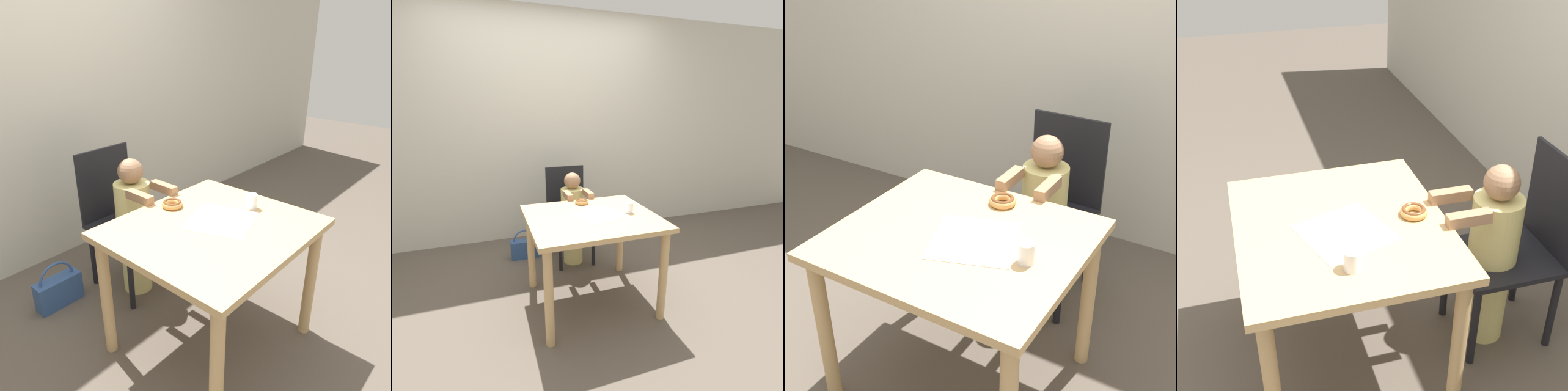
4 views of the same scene
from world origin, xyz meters
The scene contains 9 objects.
ground_plane centered at (0.00, 0.00, 0.00)m, with size 12.00×12.00×0.00m, color brown.
wall_back centered at (0.00, 1.48, 1.25)m, with size 8.00×0.05×2.50m.
dining_table centered at (0.00, 0.00, 0.61)m, with size 0.94×0.84×0.73m.
chair centered at (0.05, 0.80, 0.47)m, with size 0.39×0.46×0.92m.
child_figure centered at (0.05, 0.67, 0.46)m, with size 0.24×0.39×0.91m.
donut centered at (0.02, 0.30, 0.75)m, with size 0.11×0.11×0.04m.
napkin centered at (0.07, 0.00, 0.73)m, with size 0.40×0.40×0.00m.
handbag centered at (-0.40, 0.91, 0.11)m, with size 0.29×0.10×0.30m.
cup centered at (0.29, -0.03, 0.77)m, with size 0.06×0.06×0.08m.
Camera 1 is at (-1.30, -1.03, 1.61)m, focal length 35.00 mm.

